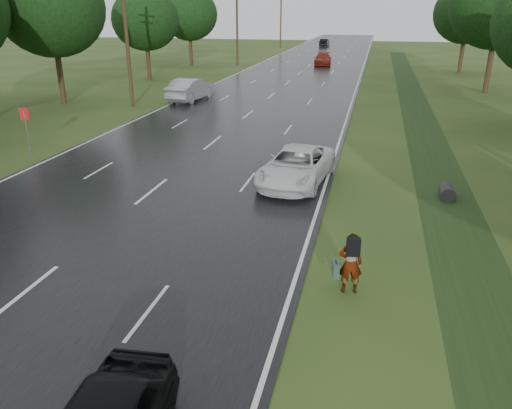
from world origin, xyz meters
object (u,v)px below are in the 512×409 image
object	(u,v)px
pedestrian	(350,262)
silver_sedan	(191,89)
white_pickup	(296,166)
road_sign	(25,121)

from	to	relation	value
pedestrian	silver_sedan	distance (m)	29.77
pedestrian	white_pickup	bearing A→B (deg)	-82.37
white_pickup	road_sign	bearing A→B (deg)	-179.89
pedestrian	silver_sedan	size ratio (longest dim) A/B	0.32
road_sign	white_pickup	world-z (taller)	road_sign
road_sign	silver_sedan	xyz separation A→B (m)	(2.70, 16.40, -0.73)
pedestrian	silver_sedan	bearing A→B (deg)	-72.30
road_sign	white_pickup	size ratio (longest dim) A/B	0.44
pedestrian	silver_sedan	world-z (taller)	silver_sedan
road_sign	white_pickup	xyz separation A→B (m)	(14.00, -1.60, -0.87)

